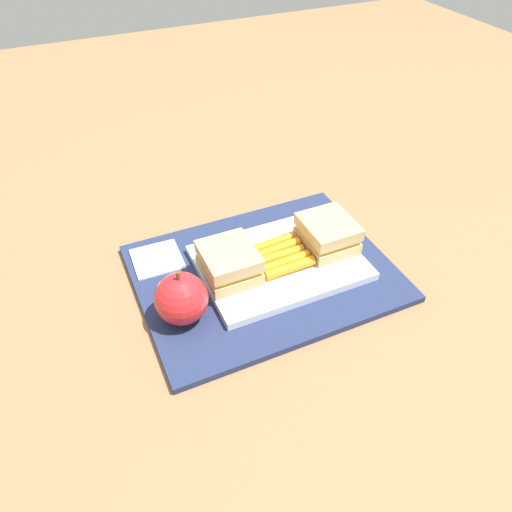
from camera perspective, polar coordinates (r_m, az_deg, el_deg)
ground_plane at (r=0.72m, az=0.91°, el=-2.26°), size 2.40×2.40×0.00m
lunchbag_mat at (r=0.71m, az=0.92°, el=-1.97°), size 0.36×0.28×0.01m
food_tray at (r=0.71m, az=2.75°, el=-0.76°), size 0.23×0.17×0.01m
sandwich_half_left at (r=0.73m, az=8.35°, el=2.59°), size 0.07×0.08×0.04m
sandwich_half_right at (r=0.67m, az=-3.16°, el=-0.81°), size 0.07×0.08×0.04m
carrot_sticks_bundle at (r=0.70m, az=2.82°, el=0.03°), size 0.08×0.07×0.02m
apple at (r=0.63m, az=-8.70°, el=-4.95°), size 0.07×0.07×0.08m
paper_napkin at (r=0.74m, az=-11.47°, el=-0.35°), size 0.07×0.07×0.00m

